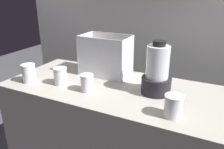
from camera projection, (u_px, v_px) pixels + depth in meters
name	position (u px, v px, depth m)	size (l,w,h in m)	color
counter	(112.00, 143.00, 1.61)	(1.40, 0.64, 0.90)	#9E998E
back_wall_unit	(150.00, 16.00, 1.96)	(2.60, 0.24, 2.50)	silver
carrot_display_bin	(105.00, 62.00, 1.62)	(0.35, 0.22, 0.29)	white
blender_pitcher	(157.00, 73.00, 1.31)	(0.18, 0.18, 0.32)	black
juice_cup_carrot_far_left	(29.00, 74.00, 1.49)	(0.09, 0.09, 0.12)	white
juice_cup_beet_left	(60.00, 77.00, 1.46)	(0.09, 0.09, 0.11)	white
juice_cup_pomegranate_middle	(87.00, 83.00, 1.36)	(0.08, 0.08, 0.11)	white
juice_cup_carrot_right	(173.00, 107.00, 1.09)	(0.09, 0.09, 0.11)	white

